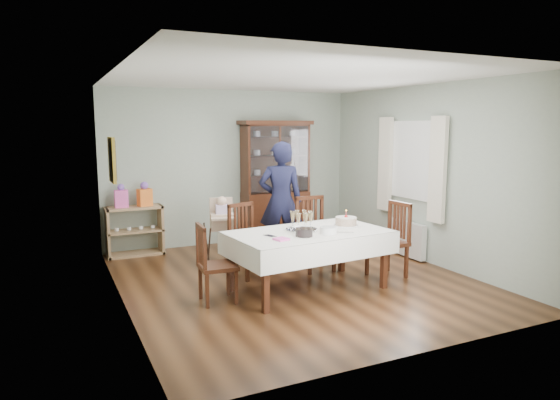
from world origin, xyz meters
TOP-DOWN VIEW (x-y plane):
  - floor at (0.00, 0.00)m, footprint 5.00×5.00m
  - room_shell at (0.00, 0.53)m, footprint 5.00×5.00m
  - dining_table at (-0.03, -0.45)m, footprint 2.10×1.33m
  - china_cabinet at (0.75, 2.26)m, footprint 1.30×0.48m
  - sideboard at (-1.75, 2.28)m, footprint 0.90×0.38m
  - picture_frame at (-2.22, 0.80)m, footprint 0.04×0.48m
  - window at (2.22, 0.30)m, footprint 0.04×1.02m
  - curtain_left at (2.16, -0.32)m, footprint 0.07×0.30m
  - curtain_right at (2.16, 0.92)m, footprint 0.07×0.30m
  - radiator at (2.16, 0.30)m, footprint 0.10×0.80m
  - chair_far_left at (-0.50, 0.43)m, footprint 0.56×0.56m
  - chair_far_right at (0.49, 0.32)m, footprint 0.49×0.49m
  - chair_end_left at (-1.24, -0.39)m, footprint 0.45×0.45m
  - chair_end_right at (1.25, -0.41)m, footprint 0.49×0.49m
  - woman at (0.26, 1.00)m, footprint 0.79×0.65m
  - high_chair at (-0.65, 1.11)m, footprint 0.55×0.55m
  - champagne_tray at (-0.09, -0.37)m, footprint 0.41×0.41m
  - birthday_cake at (0.58, -0.36)m, footprint 0.32×0.32m
  - plate_stack_dark at (-0.22, -0.67)m, footprint 0.23×0.23m
  - plate_stack_white at (0.11, -0.69)m, footprint 0.27×0.27m
  - napkin_stack at (-0.55, -0.74)m, footprint 0.18×0.18m
  - cutlery at (-0.63, -0.50)m, footprint 0.15×0.18m
  - cake_knife at (0.30, -0.70)m, footprint 0.27×0.16m
  - gift_bag_pink at (-1.94, 2.26)m, footprint 0.21×0.13m
  - gift_bag_orange at (-1.57, 2.26)m, footprint 0.24×0.20m

SIDE VIEW (x-z plane):
  - floor at x=0.00m, z-range 0.00..0.00m
  - chair_end_left at x=-1.24m, z-range -0.19..0.75m
  - chair_far_left at x=-0.50m, z-range -0.20..0.80m
  - radiator at x=2.16m, z-range 0.02..0.57m
  - chair_end_right at x=1.25m, z-range -0.21..0.82m
  - chair_far_right at x=0.49m, z-range -0.21..0.84m
  - dining_table at x=-0.03m, z-range 0.00..0.76m
  - sideboard at x=-1.75m, z-range 0.00..0.80m
  - high_chair at x=-0.65m, z-range -0.11..0.93m
  - cutlery at x=-0.63m, z-range 0.76..0.77m
  - cake_knife at x=0.30m, z-range 0.76..0.77m
  - napkin_stack at x=-0.55m, z-range 0.76..0.78m
  - plate_stack_white at x=0.11m, z-range 0.76..0.85m
  - plate_stack_dark at x=-0.22m, z-range 0.76..0.86m
  - birthday_cake at x=0.58m, z-range 0.71..0.93m
  - champagne_tray at x=-0.09m, z-range 0.71..0.96m
  - woman at x=0.26m, z-range 0.00..1.85m
  - gift_bag_pink at x=-1.94m, z-range 0.78..1.16m
  - gift_bag_orange at x=-1.57m, z-range 0.78..1.17m
  - china_cabinet at x=0.75m, z-range 0.04..2.21m
  - curtain_left at x=2.16m, z-range 0.67..2.23m
  - curtain_right at x=2.16m, z-range 0.67..2.23m
  - window at x=2.22m, z-range 0.94..2.16m
  - picture_frame at x=-2.22m, z-range 1.36..1.94m
  - room_shell at x=0.00m, z-range -0.80..4.20m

